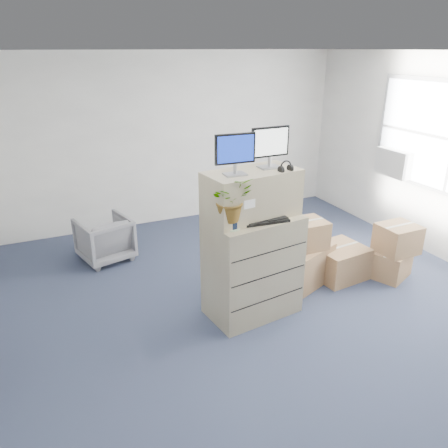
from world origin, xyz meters
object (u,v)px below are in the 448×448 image
Objects in this scene: monitor_left at (235,152)px; office_chair at (104,237)px; filing_cabinet_lower at (253,266)px; monitor_right at (270,145)px; keyboard at (263,220)px; water_bottle at (258,203)px; potted_plant at (231,205)px.

monitor_left reaches higher than office_chair.
monitor_left is at bearing 175.16° from filing_cabinet_lower.
monitor_right is at bearing 15.61° from filing_cabinet_lower.
keyboard is at bearing -130.56° from monitor_right.
office_chair is (-1.36, 1.98, -0.95)m from water_bottle.
water_bottle is at bearing -169.97° from monitor_right.
potted_plant is (-0.35, -0.16, 0.83)m from filing_cabinet_lower.
monitor_right reaches higher than water_bottle.
monitor_left is 0.67m from water_bottle.
office_chair is (-0.94, 2.20, -1.07)m from potted_plant.
potted_plant is (-0.38, -0.02, 0.23)m from keyboard.
water_bottle is at bearing 27.59° from potted_plant.
keyboard reaches higher than filing_cabinet_lower.
monitor_right reaches higher than potted_plant.
water_bottle is 0.49m from potted_plant.
filing_cabinet_lower is 4.29× the size of water_bottle.
water_bottle is 0.59× the size of potted_plant.
water_bottle is at bearing 32.12° from filing_cabinet_lower.
water_bottle is (0.31, 0.07, -0.59)m from monitor_left.
monitor_right is 0.78m from keyboard.
water_bottle is at bearing 109.89° from office_chair.
water_bottle reaches higher than keyboard.
keyboard is 0.76× the size of office_chair.
potted_plant reaches higher than water_bottle.
potted_plant is at bearing -124.44° from monitor_left.
keyboard is (0.27, -0.12, -0.72)m from monitor_left.
monitor_right reaches higher than monitor_left.
monitor_left is at bearing -166.88° from water_bottle.
monitor_right is at bearing 113.00° from office_chair.
filing_cabinet_lower is at bearing -159.07° from monitor_right.
potted_plant is 0.67× the size of office_chair.
monitor_left is 0.52m from potted_plant.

